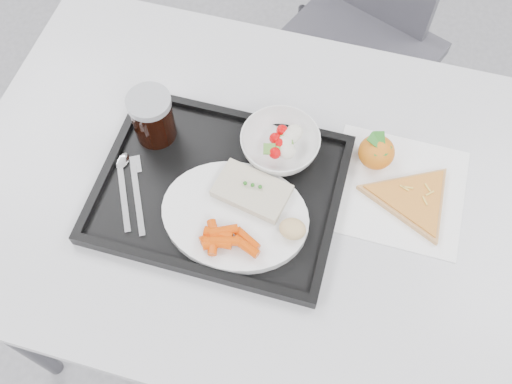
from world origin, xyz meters
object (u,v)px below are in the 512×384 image
object	(u,v)px
chair	(359,16)
pizza_slice	(413,199)
tray	(220,190)
salad_bowl	(280,144)
table	(271,205)
cola_glass	(152,116)
dinner_plate	(235,216)
tangerine	(376,152)

from	to	relation	value
chair	pizza_slice	distance (m)	0.73
tray	salad_bowl	distance (m)	0.14
table	pizza_slice	xyz separation A→B (m)	(0.26, 0.04, 0.08)
pizza_slice	chair	bearing A→B (deg)	105.92
chair	pizza_slice	bearing A→B (deg)	-74.08
table	cola_glass	xyz separation A→B (m)	(-0.25, 0.05, 0.14)
pizza_slice	dinner_plate	bearing A→B (deg)	-157.41
salad_bowl	dinner_plate	bearing A→B (deg)	-104.48
chair	cola_glass	world-z (taller)	chair
tray	dinner_plate	size ratio (longest dim) A/B	1.67
chair	pizza_slice	world-z (taller)	chair
table	dinner_plate	world-z (taller)	dinner_plate
table	tangerine	distance (m)	0.23
table	salad_bowl	size ratio (longest dim) A/B	7.89
tray	cola_glass	size ratio (longest dim) A/B	4.17
table	chair	size ratio (longest dim) A/B	1.29
tray	pizza_slice	world-z (taller)	tray
tangerine	pizza_slice	world-z (taller)	tangerine
salad_bowl	cola_glass	xyz separation A→B (m)	(-0.24, -0.03, 0.03)
table	tangerine	bearing A→B (deg)	32.46
dinner_plate	salad_bowl	size ratio (longest dim) A/B	1.78
tangerine	chair	bearing A→B (deg)	99.96
table	chair	bearing A→B (deg)	84.45
dinner_plate	tray	bearing A→B (deg)	131.96
table	tray	xyz separation A→B (m)	(-0.09, -0.03, 0.08)
table	pizza_slice	bearing A→B (deg)	9.50
table	tray	distance (m)	0.12
dinner_plate	pizza_slice	xyz separation A→B (m)	(0.31, 0.13, -0.01)
salad_bowl	tangerine	world-z (taller)	tangerine
cola_glass	tangerine	bearing A→B (deg)	7.92
table	chair	world-z (taller)	chair
tray	salad_bowl	xyz separation A→B (m)	(0.09, 0.11, 0.03)
dinner_plate	table	bearing A→B (deg)	60.74
dinner_plate	salad_bowl	world-z (taller)	salad_bowl
chair	dinner_plate	distance (m)	0.84
table	cola_glass	world-z (taller)	cola_glass
tray	pizza_slice	size ratio (longest dim) A/B	2.06
table	pizza_slice	world-z (taller)	pizza_slice
chair	tangerine	size ratio (longest dim) A/B	11.85
salad_bowl	pizza_slice	distance (m)	0.27
chair	salad_bowl	world-z (taller)	chair
tray	pizza_slice	bearing A→B (deg)	12.22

